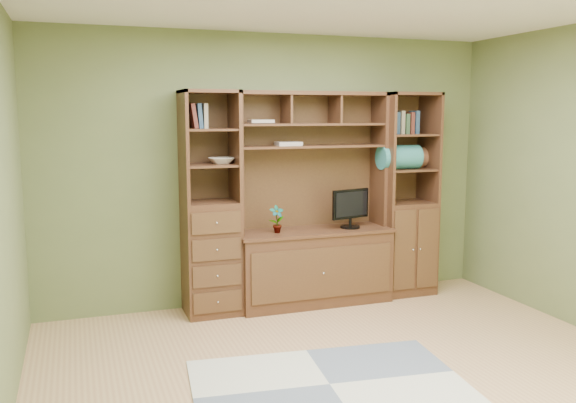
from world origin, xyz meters
name	(u,v)px	position (x,y,z in m)	size (l,w,h in m)	color
room	(364,195)	(0.00, 0.00, 1.30)	(4.60, 4.10, 2.64)	tan
center_hutch	(314,199)	(0.33, 1.73, 1.02)	(1.54, 0.53, 2.05)	#4A2B1A
left_tower	(210,204)	(-0.67, 1.77, 1.02)	(0.50, 0.45, 2.05)	#4A2B1A
right_tower	(406,194)	(1.36, 1.77, 1.02)	(0.55, 0.45, 2.05)	#4A2B1A
rug	(330,385)	(-0.25, -0.02, 0.01)	(1.85, 1.24, 0.01)	#A5AAAB
monitor	(351,201)	(0.70, 1.70, 0.99)	(0.43, 0.19, 0.53)	black
orchid	(277,219)	(-0.05, 1.70, 0.86)	(0.14, 0.09, 0.26)	#AC5B3A
magazines	(288,144)	(0.10, 1.82, 1.56)	(0.23, 0.17, 0.04)	#BFAFA3
bowl	(221,161)	(-0.56, 1.77, 1.42)	(0.23, 0.23, 0.06)	beige
blanket_teal	(399,157)	(1.24, 1.73, 1.41)	(0.42, 0.24, 0.24)	#2E7978
blanket_red	(411,158)	(1.45, 1.85, 1.39)	(0.37, 0.21, 0.21)	brown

